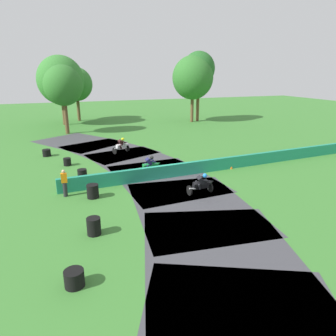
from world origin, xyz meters
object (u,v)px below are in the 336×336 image
object	(u,v)px
tire_stack_mid_b	(93,191)
traffic_cone	(231,166)
motorcycle_trailing_white	(122,146)
tire_stack_extra_b	(47,153)
tire_stack_near	(74,278)
tire_stack_far	(82,174)
motorcycle_lead_black	(202,184)
motorcycle_chase_green	(151,165)
tire_stack_mid_a	(94,226)
track_marshal	(64,183)
tire_stack_extra_a	(67,162)

from	to	relation	value
tire_stack_mid_b	traffic_cone	distance (m)	10.67
motorcycle_trailing_white	tire_stack_extra_b	bearing A→B (deg)	170.72
tire_stack_near	tire_stack_mid_b	bearing A→B (deg)	78.59
motorcycle_trailing_white	traffic_cone	distance (m)	10.09
tire_stack_far	motorcycle_lead_black	bearing A→B (deg)	-40.42
motorcycle_trailing_white	motorcycle_lead_black	bearing A→B (deg)	-77.89
motorcycle_trailing_white	tire_stack_extra_b	size ratio (longest dim) A/B	2.50
tire_stack_near	motorcycle_chase_green	bearing A→B (deg)	60.74
tire_stack_mid_a	tire_stack_mid_b	distance (m)	4.33
tire_stack_extra_b	track_marshal	xyz separation A→B (m)	(1.14, -9.96, 0.52)
tire_stack_mid_b	tire_stack_extra_b	world-z (taller)	tire_stack_mid_b
tire_stack_extra_b	motorcycle_chase_green	bearing A→B (deg)	-47.94
traffic_cone	motorcycle_trailing_white	bearing A→B (deg)	131.68
tire_stack_extra_b	traffic_cone	world-z (taller)	tire_stack_extra_b
tire_stack_near	tire_stack_extra_a	xyz separation A→B (m)	(0.45, 14.84, 0.00)
motorcycle_lead_black	motorcycle_trailing_white	world-z (taller)	motorcycle_trailing_white
tire_stack_far	tire_stack_extra_b	xyz separation A→B (m)	(-2.37, 6.88, -0.00)
motorcycle_chase_green	tire_stack_mid_b	bearing A→B (deg)	-146.09
tire_stack_mid_a	track_marshal	distance (m)	5.18
motorcycle_lead_black	tire_stack_near	size ratio (longest dim) A/B	2.48
motorcycle_chase_green	tire_stack_mid_a	world-z (taller)	motorcycle_chase_green
tire_stack_far	track_marshal	world-z (taller)	track_marshal
motorcycle_lead_black	motorcycle_trailing_white	xyz separation A→B (m)	(-2.43, 11.31, 0.02)
motorcycle_trailing_white	tire_stack_mid_a	xyz separation A→B (m)	(-4.22, -13.98, -0.26)
motorcycle_chase_green	tire_stack_extra_b	distance (m)	10.47
tire_stack_mid_b	tire_stack_extra_b	distance (m)	11.04
motorcycle_lead_black	traffic_cone	world-z (taller)	motorcycle_lead_black
motorcycle_lead_black	motorcycle_chase_green	world-z (taller)	motorcycle_chase_green
motorcycle_lead_black	tire_stack_far	bearing A→B (deg)	139.58
motorcycle_chase_green	track_marshal	bearing A→B (deg)	-159.59
tire_stack_near	tire_stack_mid_b	world-z (taller)	tire_stack_mid_b
tire_stack_mid_a	track_marshal	bearing A→B (deg)	101.32
motorcycle_lead_black	tire_stack_mid_b	xyz separation A→B (m)	(-6.18, 1.64, -0.23)
motorcycle_trailing_white	tire_stack_mid_b	bearing A→B (deg)	-111.19
tire_stack_far	tire_stack_extra_b	distance (m)	7.27
tire_stack_extra_a	tire_stack_far	bearing A→B (deg)	-76.14
tire_stack_mid_b	traffic_cone	size ratio (longest dim) A/B	1.82
motorcycle_trailing_white	tire_stack_extra_a	bearing A→B (deg)	-153.01
motorcycle_trailing_white	track_marshal	distance (m)	10.34
tire_stack_near	track_marshal	size ratio (longest dim) A/B	0.42
tire_stack_extra_a	tire_stack_extra_b	size ratio (longest dim) A/B	0.88
motorcycle_lead_black	track_marshal	xyz separation A→B (m)	(-7.67, 2.40, 0.18)
tire_stack_near	motorcycle_trailing_white	bearing A→B (deg)	73.00
tire_stack_mid_a	tire_stack_far	size ratio (longest dim) A/B	1.27
motorcycle_lead_black	tire_stack_extra_a	size ratio (longest dim) A/B	2.81
motorcycle_chase_green	traffic_cone	world-z (taller)	motorcycle_chase_green
tire_stack_far	tire_stack_extra_a	distance (m)	3.47
traffic_cone	tire_stack_extra_b	bearing A→B (deg)	146.77
motorcycle_chase_green	motorcycle_lead_black	bearing A→B (deg)	-68.61
motorcycle_chase_green	tire_stack_mid_a	xyz separation A→B (m)	(-4.86, -7.25, -0.26)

